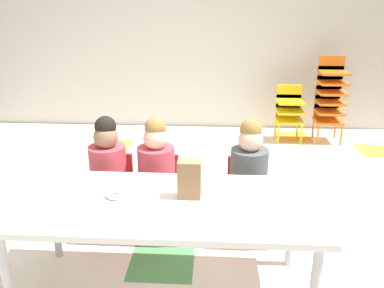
{
  "coord_description": "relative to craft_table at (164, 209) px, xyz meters",
  "views": [
    {
      "loc": [
        0.34,
        -2.68,
        1.67
      ],
      "look_at": [
        0.21,
        -0.48,
        0.87
      ],
      "focal_mm": 37.07,
      "sensor_mm": 36.0,
      "label": 1
    }
  ],
  "objects": [
    {
      "name": "seated_child_near_camera",
      "position": [
        -0.48,
        0.61,
        -0.01
      ],
      "size": [
        0.34,
        0.34,
        0.92
      ],
      "color": "red",
      "rests_on": "ground_plane"
    },
    {
      "name": "craft_table",
      "position": [
        0.0,
        0.0,
        0.0
      ],
      "size": [
        1.73,
        0.75,
        0.62
      ],
      "color": "white",
      "rests_on": "ground_plane"
    },
    {
      "name": "kid_chair_orange_stack",
      "position": [
        1.67,
        2.89,
        0.01
      ],
      "size": [
        0.32,
        0.3,
        1.04
      ],
      "color": "orange",
      "rests_on": "ground_plane"
    },
    {
      "name": "seated_child_far_right",
      "position": [
        0.52,
        0.61,
        -0.01
      ],
      "size": [
        0.32,
        0.32,
        0.92
      ],
      "color": "red",
      "rests_on": "ground_plane"
    },
    {
      "name": "paper_plate_near_edge",
      "position": [
        -0.27,
        0.02,
        0.06
      ],
      "size": [
        0.18,
        0.18,
        0.01
      ],
      "primitive_type": "cylinder",
      "color": "white",
      "rests_on": "craft_table"
    },
    {
      "name": "back_wall",
      "position": [
        -0.06,
        3.43,
        0.69
      ],
      "size": [
        5.9,
        0.1,
        2.51
      ],
      "primitive_type": "cube",
      "color": "beige",
      "rests_on": "ground_plane"
    },
    {
      "name": "kid_chair_yellow_stack",
      "position": [
        1.19,
        2.89,
        -0.17
      ],
      "size": [
        0.32,
        0.3,
        0.68
      ],
      "color": "yellow",
      "rests_on": "ground_plane"
    },
    {
      "name": "ground_plane",
      "position": [
        -0.06,
        0.73,
        -0.58
      ],
      "size": [
        5.9,
        5.4,
        0.02
      ],
      "color": "silver"
    },
    {
      "name": "paper_plate_center_table",
      "position": [
        -0.06,
        -0.16,
        0.06
      ],
      "size": [
        0.18,
        0.18,
        0.01
      ],
      "primitive_type": "cylinder",
      "color": "white",
      "rests_on": "craft_table"
    },
    {
      "name": "seated_child_middle_seat",
      "position": [
        -0.13,
        0.61,
        -0.01
      ],
      "size": [
        0.32,
        0.32,
        0.92
      ],
      "color": "red",
      "rests_on": "ground_plane"
    },
    {
      "name": "paper_bag_brown",
      "position": [
        0.14,
        0.06,
        0.16
      ],
      "size": [
        0.13,
        0.09,
        0.22
      ],
      "primitive_type": "cube",
      "color": "#9E754C",
      "rests_on": "craft_table"
    },
    {
      "name": "donut_powdered_on_plate",
      "position": [
        -0.27,
        0.02,
        0.08
      ],
      "size": [
        0.12,
        0.12,
        0.03
      ],
      "primitive_type": "torus",
      "color": "white",
      "rests_on": "craft_table"
    }
  ]
}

